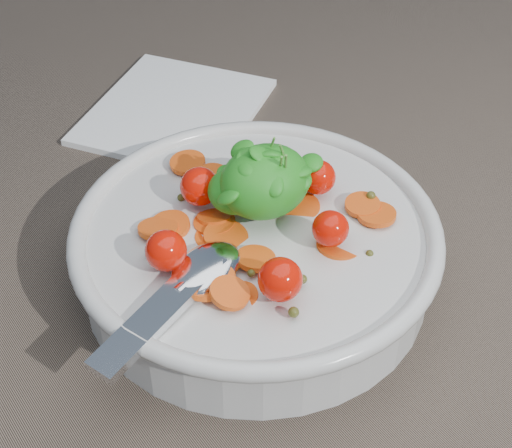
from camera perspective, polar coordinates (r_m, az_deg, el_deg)
ground at (r=0.56m, az=-3.04°, el=-4.00°), size 6.00×6.00×0.00m
bowl at (r=0.54m, az=-0.03°, el=-1.72°), size 0.27×0.25×0.11m
napkin at (r=0.72m, az=-5.95°, el=8.17°), size 0.21×0.20×0.01m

